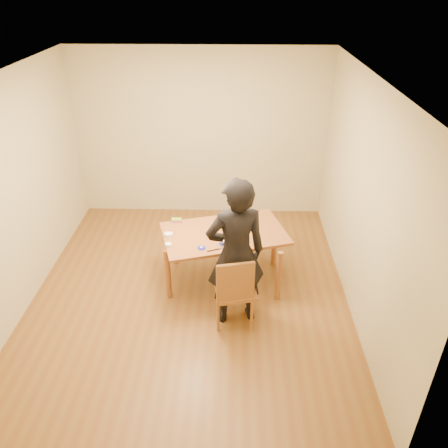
{
  "coord_description": "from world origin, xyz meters",
  "views": [
    {
      "loc": [
        0.56,
        -4.43,
        3.64
      ],
      "look_at": [
        0.43,
        0.24,
        0.9
      ],
      "focal_mm": 35.0,
      "sensor_mm": 36.0,
      "label": 1
    }
  ],
  "objects_px": {
    "dining_table": "(224,234)",
    "cake": "(244,222)",
    "cake_plate": "(244,226)",
    "dining_chair": "(235,290)",
    "person": "(236,254)"
  },
  "relations": [
    {
      "from": "cake_plate",
      "to": "cake",
      "type": "xyz_separation_m",
      "value": [
        0.0,
        0.0,
        0.05
      ]
    },
    {
      "from": "dining_table",
      "to": "cake",
      "type": "distance_m",
      "value": 0.31
    },
    {
      "from": "cake",
      "to": "person",
      "type": "xyz_separation_m",
      "value": [
        -0.1,
        -0.89,
        0.11
      ]
    },
    {
      "from": "dining_table",
      "to": "cake",
      "type": "xyz_separation_m",
      "value": [
        0.25,
        0.16,
        0.08
      ]
    },
    {
      "from": "dining_table",
      "to": "dining_chair",
      "type": "xyz_separation_m",
      "value": [
        0.15,
        -0.78,
        -0.28
      ]
    },
    {
      "from": "dining_chair",
      "to": "person",
      "type": "relative_size",
      "value": 0.24
    },
    {
      "from": "dining_table",
      "to": "dining_chair",
      "type": "relative_size",
      "value": 3.42
    },
    {
      "from": "cake_plate",
      "to": "cake",
      "type": "relative_size",
      "value": 1.17
    },
    {
      "from": "dining_chair",
      "to": "cake_plate",
      "type": "height_order",
      "value": "cake_plate"
    },
    {
      "from": "dining_table",
      "to": "person",
      "type": "height_order",
      "value": "person"
    },
    {
      "from": "cake",
      "to": "cake_plate",
      "type": "bearing_deg",
      "value": 0.0
    },
    {
      "from": "dining_table",
      "to": "person",
      "type": "distance_m",
      "value": 0.77
    },
    {
      "from": "dining_table",
      "to": "cake",
      "type": "relative_size",
      "value": 6.57
    },
    {
      "from": "dining_table",
      "to": "dining_chair",
      "type": "distance_m",
      "value": 0.84
    },
    {
      "from": "person",
      "to": "dining_table",
      "type": "bearing_deg",
      "value": -91.58
    }
  ]
}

